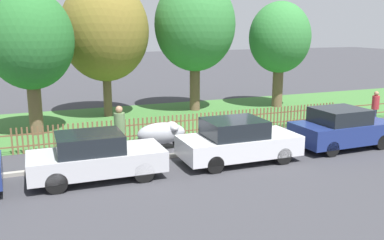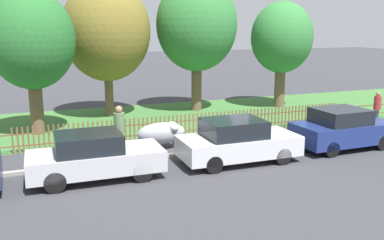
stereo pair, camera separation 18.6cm
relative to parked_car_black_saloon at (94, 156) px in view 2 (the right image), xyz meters
name	(u,v)px [view 2 (the right image)]	position (x,y,z in m)	size (l,w,h in m)	color
ground_plane	(220,153)	(4.67, 1.12, -0.72)	(120.00, 120.00, 0.00)	#38383D
kerb_stone	(219,150)	(4.67, 1.22, -0.66)	(40.25, 0.20, 0.12)	#9E998E
grass_strip	(167,118)	(4.67, 7.51, -0.71)	(40.25, 7.84, 0.01)	#3D7033
park_fence	(195,125)	(4.67, 3.60, -0.23)	(40.25, 0.05, 0.98)	brown
parked_car_black_saloon	(94,156)	(0.00, 0.00, 0.00)	(4.01, 1.77, 1.43)	#BCBCC1
parked_car_navy_estate	(237,141)	(4.75, -0.05, 0.01)	(4.04, 1.82, 1.48)	silver
parked_car_red_compact	(342,129)	(9.20, 0.05, 0.03)	(3.80, 1.86, 1.52)	navy
covered_motorcycle	(163,133)	(2.87, 2.35, -0.10)	(1.90, 0.90, 1.01)	black
tree_nearest_kerb	(31,41)	(-1.44, 6.47, 3.20)	(3.55, 3.55, 6.01)	brown
tree_behind_motorcycle	(106,31)	(2.10, 9.04, 3.54)	(4.32, 4.32, 6.76)	brown
tree_mid_park	(197,25)	(6.80, 8.88, 3.83)	(4.25, 4.25, 7.02)	brown
tree_far_left	(282,38)	(11.55, 8.12, 3.12)	(3.40, 3.40, 5.84)	brown
pedestrian_near_fence	(377,107)	(13.09, 2.37, 0.19)	(0.46, 0.46, 1.61)	#2D3351
pedestrian_by_lamp	(120,129)	(1.15, 1.82, 0.33)	(0.44, 0.44, 1.85)	#2D3351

